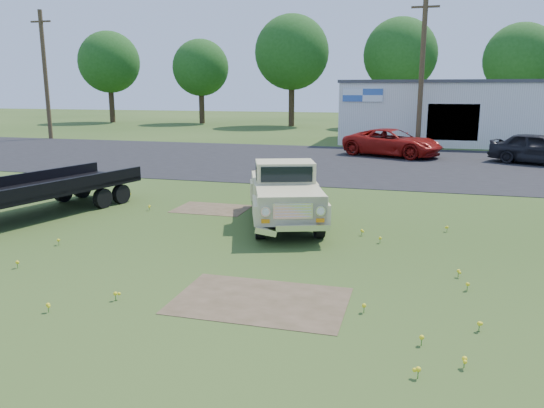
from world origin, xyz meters
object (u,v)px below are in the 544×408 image
Objects in this scene: vintage_pickup_truck at (285,193)px; dark_sedan at (539,149)px; red_pickup at (393,143)px; flatbed_trailer at (44,184)px.

dark_sedan is at bearing 38.78° from vintage_pickup_truck.
vintage_pickup_truck is at bearing -165.90° from red_pickup.
flatbed_trailer is 1.43× the size of dark_sedan.
vintage_pickup_truck reaches higher than red_pickup.
dark_sedan is (6.99, -1.34, 0.03)m from red_pickup.
flatbed_trailer is 18.85m from red_pickup.
vintage_pickup_truck is at bearing 172.34° from dark_sedan.
dark_sedan is (16.21, 15.11, -0.11)m from flatbed_trailer.
dark_sedan is (9.09, 14.40, -0.11)m from vintage_pickup_truck.
red_pickup is (2.10, 15.74, -0.13)m from vintage_pickup_truck.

